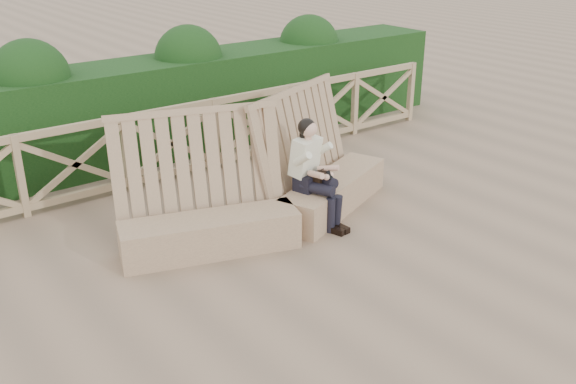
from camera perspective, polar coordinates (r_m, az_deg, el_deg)
ground at (r=6.99m, az=3.70°, el=-7.33°), size 60.00×60.00×0.00m
bench at (r=7.87m, az=-1.44°, el=-0.46°), size 3.98×1.44×1.57m
woman at (r=7.85m, az=2.23°, el=2.08°), size 0.47×0.84×1.34m
guardrail at (r=9.44m, az=-10.24°, el=4.29°), size 10.10×0.09×1.10m
hedge at (r=10.42m, az=-13.41°, el=6.95°), size 12.00×1.20×1.50m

